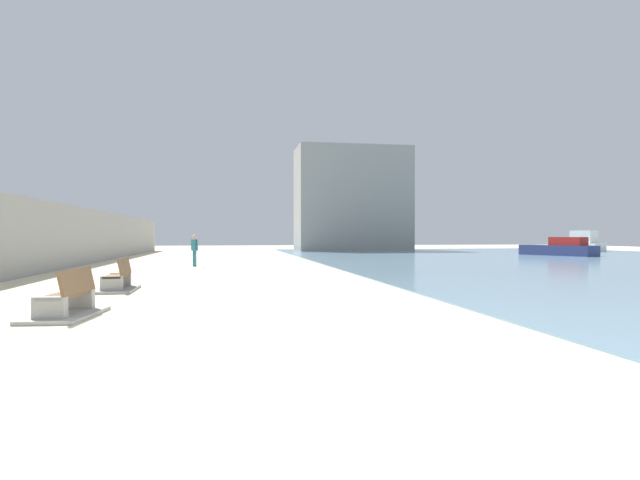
{
  "coord_description": "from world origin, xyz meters",
  "views": [
    {
      "loc": [
        0.79,
        -9.4,
        1.65
      ],
      "look_at": [
        4.24,
        10.42,
        1.48
      ],
      "focal_mm": 29.57,
      "sensor_mm": 36.0,
      "label": 1
    }
  ],
  "objects": [
    {
      "name": "ground_plane",
      "position": [
        0.0,
        18.0,
        0.0
      ],
      "size": [
        120.0,
        120.0,
        0.0
      ],
      "primitive_type": "plane",
      "color": "beige"
    },
    {
      "name": "seawall",
      "position": [
        -7.5,
        18.0,
        1.6
      ],
      "size": [
        0.8,
        64.0,
        3.19
      ],
      "primitive_type": "cube",
      "color": "#9E9E99",
      "rests_on": "ground"
    },
    {
      "name": "water_bay",
      "position": [
        24.0,
        18.0,
        0.02
      ],
      "size": [
        36.0,
        68.0,
        0.04
      ],
      "primitive_type": "cube",
      "color": "#6B8EA3",
      "rests_on": "ground"
    },
    {
      "name": "bench_near",
      "position": [
        -2.42,
        1.91,
        0.23
      ],
      "size": [
        1.32,
        2.21,
        0.98
      ],
      "color": "#9E9E99",
      "rests_on": "ground"
    },
    {
      "name": "bench_far",
      "position": [
        -2.47,
        7.06,
        0.23
      ],
      "size": [
        1.13,
        2.12,
        0.98
      ],
      "color": "#9E9E99",
      "rests_on": "ground"
    },
    {
      "name": "person_walking",
      "position": [
        -0.99,
        19.27,
        0.99
      ],
      "size": [
        0.39,
        0.41,
        1.69
      ],
      "color": "teal",
      "rests_on": "ground"
    },
    {
      "name": "boat_mid_bay",
      "position": [
        36.31,
        39.32,
        0.8
      ],
      "size": [
        3.32,
        5.65,
        2.12
      ],
      "color": "white",
      "rests_on": "water_bay"
    },
    {
      "name": "boat_far_left",
      "position": [
        27.08,
        29.04,
        0.6
      ],
      "size": [
        3.78,
        6.35,
        1.49
      ],
      "color": "navy",
      "rests_on": "water_bay"
    },
    {
      "name": "harbor_building",
      "position": [
        13.96,
        46.0,
        5.54
      ],
      "size": [
        12.0,
        6.0,
        11.08
      ],
      "primitive_type": "cube",
      "color": "gray",
      "rests_on": "ground"
    }
  ]
}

